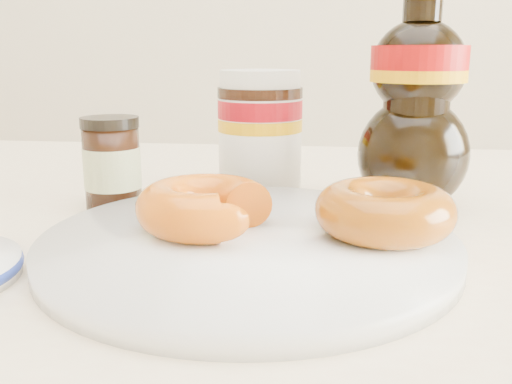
# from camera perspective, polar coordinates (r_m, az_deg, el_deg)

# --- Properties ---
(dining_table) EXTENTS (1.40, 0.90, 0.75)m
(dining_table) POSITION_cam_1_polar(r_m,az_deg,el_deg) (0.51, -2.66, -13.05)
(dining_table) COLOR #FFECC2
(dining_table) RESTS_ON ground
(plate) EXTENTS (0.31, 0.31, 0.02)m
(plate) POSITION_cam_1_polar(r_m,az_deg,el_deg) (0.42, -0.78, -5.15)
(plate) COLOR white
(plate) RESTS_ON dining_table
(donut_bitten) EXTENTS (0.13, 0.13, 0.04)m
(donut_bitten) POSITION_cam_1_polar(r_m,az_deg,el_deg) (0.43, -5.15, -1.44)
(donut_bitten) COLOR #C9480B
(donut_bitten) RESTS_ON plate
(donut_whole) EXTENTS (0.13, 0.13, 0.04)m
(donut_whole) POSITION_cam_1_polar(r_m,az_deg,el_deg) (0.43, 12.73, -1.81)
(donut_whole) COLOR #913A09
(donut_whole) RESTS_ON plate
(nutella_jar) EXTENTS (0.09, 0.09, 0.13)m
(nutella_jar) POSITION_cam_1_polar(r_m,az_deg,el_deg) (0.61, 0.40, 6.64)
(nutella_jar) COLOR white
(nutella_jar) RESTS_ON dining_table
(syrup_bottle) EXTENTS (0.13, 0.12, 0.21)m
(syrup_bottle) POSITION_cam_1_polar(r_m,az_deg,el_deg) (0.56, 15.75, 8.94)
(syrup_bottle) COLOR black
(syrup_bottle) RESTS_ON dining_table
(dark_jar) EXTENTS (0.05, 0.05, 0.09)m
(dark_jar) POSITION_cam_1_polar(r_m,az_deg,el_deg) (0.56, -14.19, 2.74)
(dark_jar) COLOR black
(dark_jar) RESTS_ON dining_table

